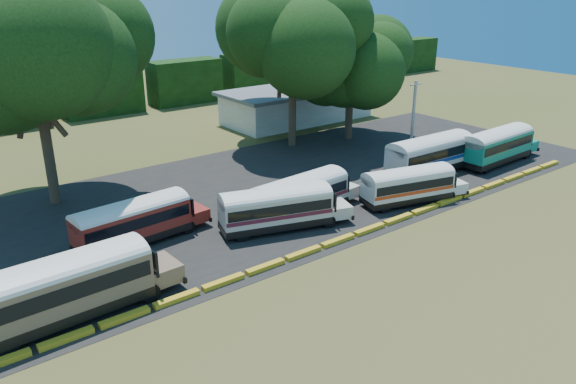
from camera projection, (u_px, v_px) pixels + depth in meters
ground at (364, 242)px, 37.97m from camera, size 160.00×160.00×0.00m
asphalt_strip at (272, 189)px, 47.42m from camera, size 64.00×24.00×0.02m
curb at (354, 235)px, 38.66m from camera, size 53.70×0.45×0.30m
terminal_building at (297, 104)px, 69.70m from camera, size 19.00×9.00×4.00m
treeline_backdrop at (102, 91)px, 72.43m from camera, size 130.00×4.00×6.00m
bus_beige at (66, 284)px, 28.69m from camera, size 11.07×3.13×3.61m
bus_red at (135, 219)px, 37.17m from camera, size 9.60×3.09×3.10m
bus_cream_west at (278, 206)px, 39.26m from camera, size 9.80×5.07×3.14m
bus_cream_east at (302, 194)px, 41.53m from camera, size 9.79×3.19×3.16m
bus_white_red at (410, 183)px, 43.92m from camera, size 9.22×4.35×2.94m
bus_white_blue at (431, 153)px, 50.54m from camera, size 10.83×3.01×3.53m
bus_teal at (498, 144)px, 53.32m from camera, size 10.50×2.94×3.43m
tree_west at (31, 42)px, 40.23m from camera, size 13.54×13.54×17.41m
tree_center at (293, 30)px, 55.73m from camera, size 12.37×12.37×16.47m
tree_east at (351, 61)px, 59.44m from camera, size 10.30×10.30×12.28m
utility_pole at (413, 117)px, 55.42m from camera, size 1.60×0.30×7.44m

